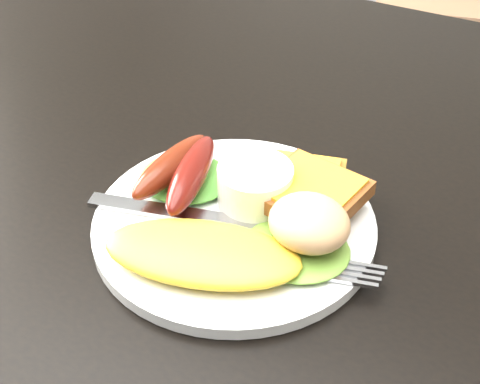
% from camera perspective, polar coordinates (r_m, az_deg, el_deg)
% --- Properties ---
extents(dining_table, '(1.20, 0.80, 0.04)m').
position_cam_1_polar(dining_table, '(0.62, 6.93, -0.32)').
color(dining_table, black).
rests_on(dining_table, ground).
extents(plate, '(0.23, 0.23, 0.01)m').
position_cam_1_polar(plate, '(0.54, -0.50, -2.73)').
color(plate, white).
rests_on(plate, dining_table).
extents(lettuce_left, '(0.09, 0.08, 0.01)m').
position_cam_1_polar(lettuce_left, '(0.58, -4.70, 1.23)').
color(lettuce_left, green).
rests_on(lettuce_left, plate).
extents(lettuce_right, '(0.10, 0.09, 0.01)m').
position_cam_1_polar(lettuce_right, '(0.51, 4.80, -4.86)').
color(lettuce_right, '#5B8F31').
rests_on(lettuce_right, plate).
extents(omelette, '(0.16, 0.11, 0.02)m').
position_cam_1_polar(omelette, '(0.49, -3.23, -5.23)').
color(omelette, yellow).
rests_on(omelette, plate).
extents(sausage_a, '(0.03, 0.10, 0.02)m').
position_cam_1_polar(sausage_a, '(0.56, -5.92, 2.24)').
color(sausage_a, brown).
rests_on(sausage_a, lettuce_left).
extents(sausage_b, '(0.05, 0.11, 0.03)m').
position_cam_1_polar(sausage_b, '(0.55, -4.17, 1.60)').
color(sausage_b, '#5A1B16').
rests_on(sausage_b, lettuce_left).
extents(ramekin, '(0.07, 0.07, 0.04)m').
position_cam_1_polar(ramekin, '(0.54, 1.29, 0.47)').
color(ramekin, white).
rests_on(ramekin, plate).
extents(toast_a, '(0.10, 0.10, 0.01)m').
position_cam_1_polar(toast_a, '(0.56, 4.42, 0.40)').
color(toast_a, olive).
rests_on(toast_a, plate).
extents(toast_b, '(0.09, 0.09, 0.01)m').
position_cam_1_polar(toast_b, '(0.54, 6.03, -0.10)').
color(toast_b, brown).
rests_on(toast_b, toast_a).
extents(potato_salad, '(0.08, 0.08, 0.03)m').
position_cam_1_polar(potato_salad, '(0.50, 5.92, -2.61)').
color(potato_salad, beige).
rests_on(potato_salad, lettuce_right).
extents(fork, '(0.18, 0.06, 0.00)m').
position_cam_1_polar(fork, '(0.54, -3.74, -2.09)').
color(fork, '#ADAFB7').
rests_on(fork, plate).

